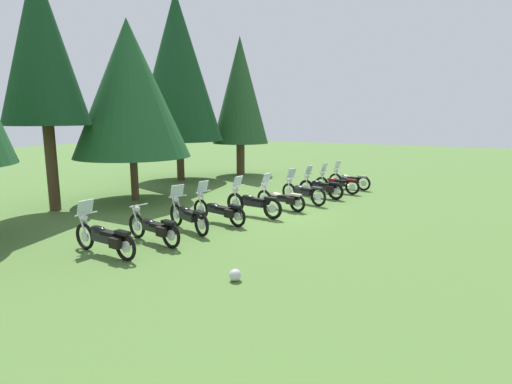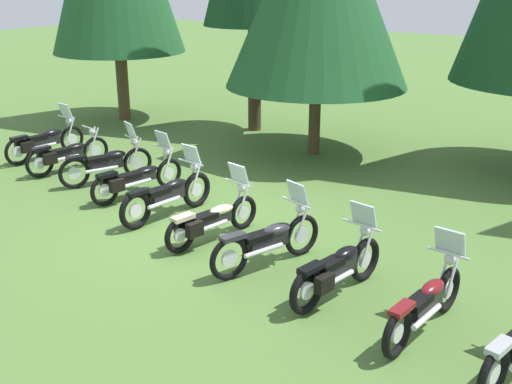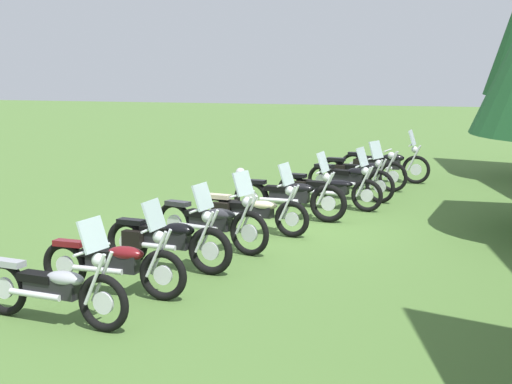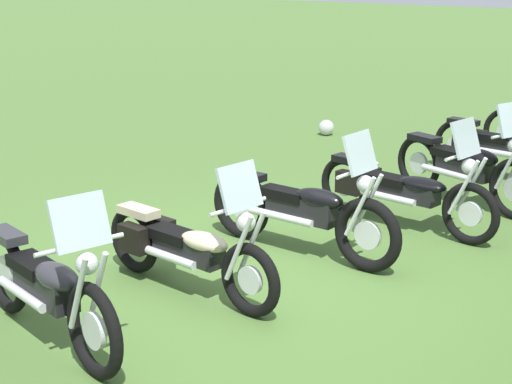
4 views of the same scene
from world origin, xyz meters
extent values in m
plane|color=#4C7033|center=(0.00, 0.00, 0.00)|extent=(80.00, 80.00, 0.00)
torus|color=black|center=(-6.36, 0.62, 0.36)|extent=(0.15, 0.73, 0.73)
cylinder|color=silver|center=(-6.36, 0.62, 0.36)|extent=(0.08, 0.29, 0.29)
torus|color=black|center=(-5.05, 0.28, 0.37)|extent=(0.23, 0.73, 0.73)
cylinder|color=silver|center=(-5.05, 0.28, 0.37)|extent=(0.10, 0.29, 0.29)
cube|color=black|center=(-4.91, 1.04, 0.46)|extent=(0.34, 0.78, 0.21)
cube|color=black|center=(-4.95, 0.83, 0.55)|extent=(0.32, 0.54, 0.10)
cube|color=black|center=(-5.04, 0.36, 0.71)|extent=(0.26, 0.47, 0.08)
cylinder|color=silver|center=(-4.82, 0.85, 0.39)|extent=(0.22, 0.76, 0.08)
cube|color=black|center=(-5.17, 0.51, 0.47)|extent=(0.20, 0.34, 0.26)
cube|color=black|center=(-4.86, 0.45, 0.47)|extent=(0.20, 0.34, 0.26)
torus|color=black|center=(-3.74, 0.22, 0.37)|extent=(0.37, 0.71, 0.73)
cylinder|color=silver|center=(-3.74, 0.22, 0.37)|extent=(0.16, 0.29, 0.29)
cube|color=black|center=(-3.44, 0.94, 0.48)|extent=(0.50, 0.79, 0.26)
ellipsoid|color=black|center=(-3.36, 1.13, 0.64)|extent=(0.47, 0.61, 0.20)
cube|color=black|center=(-3.52, 0.74, 0.61)|extent=(0.44, 0.57, 0.10)
cube|color=black|center=(-3.71, 0.30, 0.72)|extent=(0.36, 0.48, 0.08)
cylinder|color=silver|center=(-3.09, 1.56, 0.66)|extent=(0.17, 0.33, 0.65)
cylinder|color=silver|center=(-3.20, 1.52, 1.00)|extent=(0.59, 0.27, 0.04)
cylinder|color=silver|center=(-3.38, 0.73, 0.39)|extent=(0.37, 0.74, 0.08)
cube|color=silver|center=(-3.19, 1.54, 1.18)|extent=(0.46, 0.31, 0.39)
torus|color=black|center=(-2.00, 1.50, 0.35)|extent=(0.23, 0.70, 0.69)
cylinder|color=silver|center=(-2.00, 1.50, 0.35)|extent=(0.10, 0.27, 0.27)
torus|color=black|center=(-2.32, -0.16, 0.35)|extent=(0.23, 0.70, 0.69)
cylinder|color=silver|center=(-2.32, -0.16, 0.35)|extent=(0.10, 0.27, 0.27)
cube|color=black|center=(-2.16, 0.67, 0.44)|extent=(0.38, 0.86, 0.20)
ellipsoid|color=black|center=(-2.12, 0.90, 0.56)|extent=(0.38, 0.64, 0.16)
cube|color=black|center=(-2.21, 0.44, 0.53)|extent=(0.36, 0.60, 0.10)
cube|color=black|center=(-2.31, -0.08, 0.67)|extent=(0.28, 0.47, 0.08)
cylinder|color=silver|center=(-2.09, 1.46, 0.64)|extent=(0.11, 0.34, 0.65)
cylinder|color=silver|center=(-1.93, 1.42, 0.64)|extent=(0.11, 0.34, 0.65)
cylinder|color=silver|center=(-2.03, 1.36, 0.98)|extent=(0.68, 0.17, 0.04)
sphere|color=silver|center=(-2.01, 1.45, 0.86)|extent=(0.20, 0.20, 0.17)
cylinder|color=silver|center=(-2.06, 0.46, 0.37)|extent=(0.24, 0.84, 0.08)
cube|color=silver|center=(-2.02, 1.38, 1.16)|extent=(0.46, 0.23, 0.39)
cube|color=black|center=(-2.46, 0.07, 0.45)|extent=(0.20, 0.34, 0.26)
cube|color=black|center=(-2.11, 0.00, 0.45)|extent=(0.20, 0.34, 0.26)
torus|color=black|center=(-0.68, 0.90, 0.38)|extent=(0.21, 0.77, 0.76)
cylinder|color=silver|center=(-0.68, 0.90, 0.38)|extent=(0.08, 0.29, 0.29)
torus|color=black|center=(-0.88, -0.71, 0.38)|extent=(0.21, 0.77, 0.76)
cylinder|color=silver|center=(-0.88, -0.71, 0.38)|extent=(0.08, 0.29, 0.29)
cube|color=black|center=(-0.78, 0.09, 0.49)|extent=(0.28, 0.82, 0.25)
ellipsoid|color=black|center=(-0.75, 0.32, 0.65)|extent=(0.29, 0.59, 0.20)
cube|color=black|center=(-0.81, -0.13, 0.62)|extent=(0.27, 0.56, 0.10)
cube|color=black|center=(-0.87, -0.63, 0.73)|extent=(0.22, 0.46, 0.08)
cylinder|color=silver|center=(-0.76, 0.85, 0.68)|extent=(0.08, 0.34, 0.65)
cylinder|color=silver|center=(-0.62, 0.83, 0.68)|extent=(0.08, 0.34, 0.65)
cylinder|color=silver|center=(-0.70, 0.76, 1.01)|extent=(0.72, 0.12, 0.04)
sphere|color=silver|center=(-0.69, 0.85, 0.89)|extent=(0.19, 0.19, 0.17)
cylinder|color=silver|center=(-0.69, -0.10, 0.40)|extent=(0.17, 0.81, 0.08)
cube|color=silver|center=(-0.70, 0.78, 1.19)|extent=(0.45, 0.20, 0.39)
torus|color=black|center=(0.82, 0.49, 0.33)|extent=(0.22, 0.67, 0.67)
cylinder|color=silver|center=(0.82, 0.49, 0.33)|extent=(0.09, 0.26, 0.25)
torus|color=black|center=(0.54, -1.04, 0.33)|extent=(0.22, 0.67, 0.67)
cylinder|color=silver|center=(0.54, -1.04, 0.33)|extent=(0.09, 0.26, 0.25)
cube|color=black|center=(0.68, -0.28, 0.42)|extent=(0.35, 0.80, 0.20)
ellipsoid|color=beige|center=(0.72, -0.07, 0.55)|extent=(0.36, 0.59, 0.16)
cube|color=black|center=(0.64, -0.49, 0.52)|extent=(0.34, 0.55, 0.10)
cube|color=beige|center=(0.56, -0.97, 0.64)|extent=(0.27, 0.47, 0.08)
cylinder|color=silver|center=(0.73, 0.44, 0.63)|extent=(0.10, 0.34, 0.65)
cylinder|color=silver|center=(0.89, 0.41, 0.63)|extent=(0.10, 0.34, 0.65)
cylinder|color=silver|center=(0.80, 0.35, 0.97)|extent=(0.67, 0.16, 0.04)
sphere|color=silver|center=(0.81, 0.44, 0.85)|extent=(0.20, 0.20, 0.17)
cylinder|color=silver|center=(0.78, -0.47, 0.35)|extent=(0.22, 0.77, 0.08)
cube|color=silver|center=(0.80, 0.37, 1.15)|extent=(0.46, 0.23, 0.39)
cube|color=black|center=(0.41, -0.82, 0.43)|extent=(0.20, 0.34, 0.26)
cube|color=black|center=(0.74, -0.88, 0.43)|extent=(0.20, 0.34, 0.26)
torus|color=black|center=(2.36, 0.10, 0.37)|extent=(0.33, 0.74, 0.75)
cylinder|color=silver|center=(2.36, 0.10, 0.37)|extent=(0.14, 0.29, 0.29)
torus|color=black|center=(1.88, -1.38, 0.37)|extent=(0.33, 0.74, 0.75)
cylinder|color=silver|center=(1.88, -1.38, 0.37)|extent=(0.14, 0.29, 0.29)
cube|color=black|center=(2.12, -0.64, 0.48)|extent=(0.44, 0.80, 0.24)
ellipsoid|color=#2D2D33|center=(2.18, -0.44, 0.63)|extent=(0.42, 0.60, 0.19)
cube|color=black|center=(2.05, -0.84, 0.60)|extent=(0.39, 0.56, 0.10)
cube|color=#2D2D33|center=(1.90, -1.30, 0.73)|extent=(0.32, 0.48, 0.08)
cylinder|color=silver|center=(2.27, 0.06, 0.67)|extent=(0.15, 0.33, 0.65)
cylinder|color=silver|center=(2.42, 0.02, 0.67)|extent=(0.15, 0.33, 0.65)
cylinder|color=silver|center=(2.32, -0.04, 1.01)|extent=(0.70, 0.26, 0.04)
sphere|color=silver|center=(2.34, 0.05, 0.89)|extent=(0.21, 0.21, 0.17)
cylinder|color=silver|center=(2.19, -0.84, 0.39)|extent=(0.32, 0.75, 0.08)
cube|color=silver|center=(2.32, -0.02, 1.19)|extent=(0.47, 0.28, 0.39)
sphere|color=silver|center=(-6.15, -2.40, 0.13)|extent=(0.27, 0.27, 0.27)
camera|label=1|loc=(-13.39, -6.82, 3.52)|focal=29.03mm
camera|label=2|loc=(7.42, -8.70, 4.78)|focal=44.14mm
camera|label=3|loc=(15.30, 3.52, 3.25)|focal=58.65mm
camera|label=4|loc=(6.57, 4.15, 3.09)|focal=59.38mm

